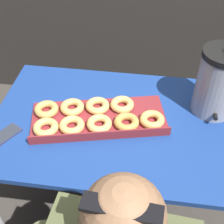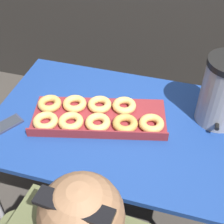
{
  "view_description": "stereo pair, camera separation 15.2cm",
  "coord_description": "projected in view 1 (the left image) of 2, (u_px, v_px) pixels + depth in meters",
  "views": [
    {
      "loc": [
        0.13,
        -1.11,
        1.86
      ],
      "look_at": [
        -0.03,
        0.0,
        0.83
      ],
      "focal_mm": 50.0,
      "sensor_mm": 36.0,
      "label": 1
    },
    {
      "loc": [
        0.28,
        -1.08,
        1.86
      ],
      "look_at": [
        -0.03,
        0.0,
        0.83
      ],
      "focal_mm": 50.0,
      "sensor_mm": 36.0,
      "label": 2
    }
  ],
  "objects": [
    {
      "name": "ground_plane",
      "position": [
        116.0,
        203.0,
        2.08
      ],
      "size": [
        12.0,
        12.0,
        0.0
      ],
      "primitive_type": "plane",
      "color": "#3D3833"
    },
    {
      "name": "folding_table",
      "position": [
        118.0,
        128.0,
        1.6
      ],
      "size": [
        1.27,
        0.83,
        0.77
      ],
      "color": "navy",
      "rests_on": "ground"
    },
    {
      "name": "donut_box",
      "position": [
        95.0,
        117.0,
        1.55
      ],
      "size": [
        0.71,
        0.43,
        0.05
      ],
      "rotation": [
        0.0,
        0.0,
        0.23
      ],
      "color": "maroon",
      "rests_on": "folding_table"
    },
    {
      "name": "coffee_urn",
      "position": [
        218.0,
        82.0,
        1.51
      ],
      "size": [
        0.22,
        0.24,
        0.37
      ],
      "color": "#939399",
      "rests_on": "folding_table"
    },
    {
      "name": "cell_phone",
      "position": [
        5.0,
        135.0,
        1.49
      ],
      "size": [
        0.14,
        0.16,
        0.01
      ],
      "rotation": [
        0.0,
        0.0,
        -0.54
      ],
      "color": "#2D334C",
      "rests_on": "folding_table"
    }
  ]
}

